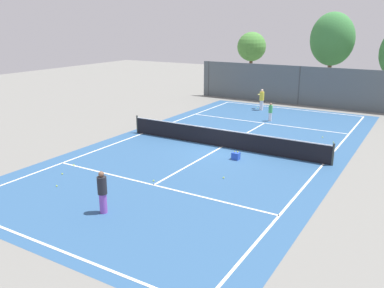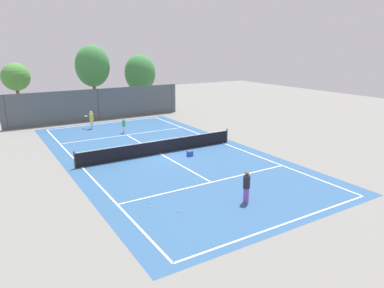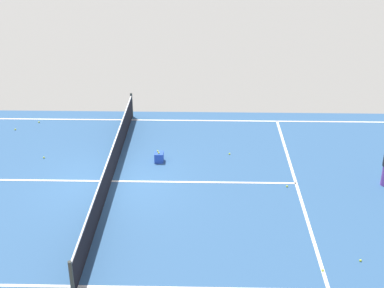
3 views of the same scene
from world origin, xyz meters
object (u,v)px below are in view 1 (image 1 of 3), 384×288
object	(u,v)px
tennis_ball_3	(224,178)
player_2	(102,192)
tennis_ball_5	(57,186)
tennis_ball_7	(270,139)
ball_crate	(236,156)
tennis_ball_8	(74,165)
player_0	(270,112)
tennis_ball_2	(258,108)
player_1	(262,99)
tennis_ball_0	(62,174)
tennis_ball_1	(154,181)
tennis_ball_4	(322,137)
tennis_ball_6	(333,142)

from	to	relation	value
tennis_ball_3	player_2	bearing A→B (deg)	-112.97
tennis_ball_5	tennis_ball_7	xyz separation A→B (m)	(5.10, 11.43, 0.00)
ball_crate	tennis_ball_8	size ratio (longest dim) A/B	6.45
player_0	tennis_ball_2	world-z (taller)	player_0
ball_crate	player_2	bearing A→B (deg)	-101.29
player_1	tennis_ball_0	world-z (taller)	player_1
tennis_ball_2	tennis_ball_3	bearing A→B (deg)	-73.39
player_1	tennis_ball_7	bearing A→B (deg)	-65.01
player_2	tennis_ball_1	size ratio (longest dim) A/B	24.01
player_2	tennis_ball_5	bearing A→B (deg)	166.59
player_0	player_2	world-z (taller)	player_2
tennis_ball_5	tennis_ball_4	bearing A→B (deg)	60.07
tennis_ball_4	tennis_ball_3	bearing A→B (deg)	-103.29
tennis_ball_0	ball_crate	bearing A→B (deg)	45.60
tennis_ball_1	tennis_ball_6	bearing A→B (deg)	61.83
ball_crate	tennis_ball_0	world-z (taller)	ball_crate
player_1	tennis_ball_5	bearing A→B (deg)	-94.74
tennis_ball_7	tennis_ball_6	bearing A→B (deg)	18.55
tennis_ball_4	player_2	bearing A→B (deg)	-106.98
tennis_ball_3	tennis_ball_1	bearing A→B (deg)	-142.69
player_1	tennis_ball_4	size ratio (longest dim) A/B	25.05
player_0	player_2	distance (m)	16.62
player_0	tennis_ball_1	xyz separation A→B (m)	(-0.35, -13.26, -0.62)
player_2	tennis_ball_8	distance (m)	5.65
player_1	tennis_ball_7	distance (m)	8.39
tennis_ball_3	tennis_ball_8	world-z (taller)	same
ball_crate	tennis_ball_3	xyz separation A→B (m)	(0.64, -2.64, -0.15)
player_0	tennis_ball_8	xyz separation A→B (m)	(-4.83, -13.60, -0.62)
tennis_ball_7	tennis_ball_8	xyz separation A→B (m)	(-6.45, -9.21, 0.00)
player_0	ball_crate	bearing A→B (deg)	-80.59
ball_crate	tennis_ball_3	world-z (taller)	ball_crate
player_1	tennis_ball_6	size ratio (longest dim) A/B	25.05
tennis_ball_2	tennis_ball_6	distance (m)	10.18
player_1	ball_crate	world-z (taller)	player_1
player_0	tennis_ball_3	bearing A→B (deg)	-79.59
tennis_ball_0	tennis_ball_1	bearing A→B (deg)	19.78
tennis_ball_6	tennis_ball_8	world-z (taller)	same
tennis_ball_6	tennis_ball_1	bearing A→B (deg)	-118.17
tennis_ball_8	tennis_ball_7	bearing A→B (deg)	55.02
player_1	tennis_ball_2	distance (m)	1.10
tennis_ball_2	tennis_ball_5	distance (m)	19.56
tennis_ball_1	tennis_ball_7	world-z (taller)	same
tennis_ball_1	tennis_ball_5	xyz separation A→B (m)	(-3.13, -2.55, 0.00)
tennis_ball_2	tennis_ball_3	xyz separation A→B (m)	(4.51, -15.11, 0.00)
tennis_ball_1	tennis_ball_2	size ratio (longest dim) A/B	1.00
player_2	tennis_ball_4	distance (m)	14.82
tennis_ball_0	tennis_ball_8	xyz separation A→B (m)	(-0.44, 1.11, 0.00)
ball_crate	tennis_ball_0	xyz separation A→B (m)	(-5.83, -5.96, -0.15)
tennis_ball_4	tennis_ball_5	bearing A→B (deg)	-119.93
tennis_ball_3	tennis_ball_6	size ratio (longest dim) A/B	1.00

